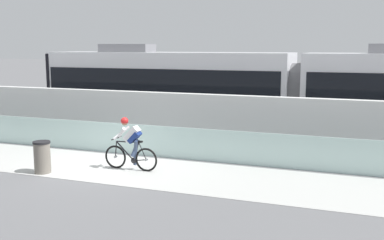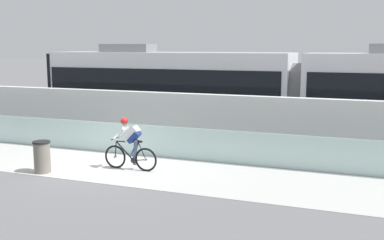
{
  "view_description": "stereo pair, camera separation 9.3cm",
  "coord_description": "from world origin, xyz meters",
  "views": [
    {
      "loc": [
        7.62,
        -12.27,
        3.72
      ],
      "look_at": [
        2.05,
        2.35,
        1.25
      ],
      "focal_mm": 43.91,
      "sensor_mm": 36.0,
      "label": 1
    },
    {
      "loc": [
        7.71,
        -12.24,
        3.72
      ],
      "look_at": [
        2.05,
        2.35,
        1.25
      ],
      "focal_mm": 43.91,
      "sensor_mm": 36.0,
      "label": 2
    }
  ],
  "objects": [
    {
      "name": "glass_parapet",
      "position": [
        0.0,
        1.85,
        0.53
      ],
      "size": [
        32.0,
        0.05,
        1.07
      ],
      "primitive_type": "cube",
      "color": "silver",
      "rests_on": "ground"
    },
    {
      "name": "tram_rail_far",
      "position": [
        0.0,
        7.57,
        0.0
      ],
      "size": [
        32.0,
        0.08,
        0.01
      ],
      "primitive_type": "cube",
      "color": "#595654",
      "rests_on": "ground"
    },
    {
      "name": "cyclist_on_bike",
      "position": [
        0.97,
        0.0,
        0.78
      ],
      "size": [
        1.77,
        0.58,
        1.61
      ],
      "color": "black",
      "rests_on": "ground"
    },
    {
      "name": "tram",
      "position": [
        4.89,
        6.85,
        1.89
      ],
      "size": [
        22.56,
        2.54,
        3.81
      ],
      "color": "silver",
      "rests_on": "ground"
    },
    {
      "name": "ground_plane",
      "position": [
        0.0,
        0.0,
        0.0
      ],
      "size": [
        200.0,
        200.0,
        0.0
      ],
      "primitive_type": "plane",
      "color": "slate"
    },
    {
      "name": "bike_path_deck",
      "position": [
        0.0,
        0.0,
        0.01
      ],
      "size": [
        32.0,
        3.2,
        0.01
      ],
      "primitive_type": "cube",
      "color": "beige",
      "rests_on": "ground"
    },
    {
      "name": "concrete_barrier_wall",
      "position": [
        0.0,
        3.65,
        1.0
      ],
      "size": [
        32.0,
        0.36,
        2.01
      ],
      "primitive_type": "cube",
      "color": "silver",
      "rests_on": "ground"
    },
    {
      "name": "tram_rail_near",
      "position": [
        0.0,
        6.13,
        0.0
      ],
      "size": [
        32.0,
        0.08,
        0.01
      ],
      "primitive_type": "cube",
      "color": "#595654",
      "rests_on": "ground"
    },
    {
      "name": "trash_bin",
      "position": [
        -1.3,
        -1.25,
        0.48
      ],
      "size": [
        0.51,
        0.51,
        0.96
      ],
      "color": "slate",
      "rests_on": "ground"
    }
  ]
}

